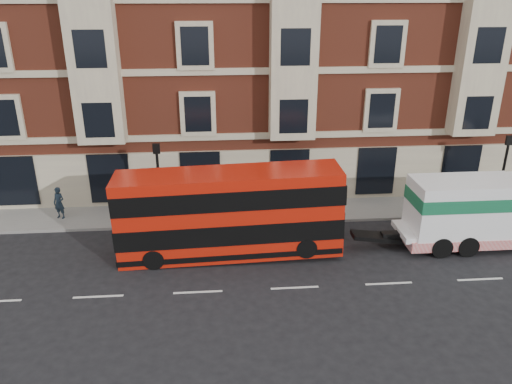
# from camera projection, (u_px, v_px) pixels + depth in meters

# --- Properties ---
(ground) EXTENTS (120.00, 120.00, 0.00)m
(ground) POSITION_uv_depth(u_px,v_px,m) (295.00, 288.00, 20.68)
(ground) COLOR black
(ground) RESTS_ON ground
(sidewalk) EXTENTS (90.00, 3.00, 0.15)m
(sidewalk) POSITION_uv_depth(u_px,v_px,m) (274.00, 211.00, 27.57)
(sidewalk) COLOR slate
(sidewalk) RESTS_ON ground
(victorian_terrace) EXTENTS (45.00, 12.00, 20.40)m
(victorian_terrace) POSITION_uv_depth(u_px,v_px,m) (271.00, 13.00, 30.73)
(victorian_terrace) COLOR brown
(victorian_terrace) RESTS_ON ground
(lamp_post_west) EXTENTS (0.35, 0.15, 4.35)m
(lamp_post_west) POSITION_uv_depth(u_px,v_px,m) (159.00, 179.00, 24.94)
(lamp_post_west) COLOR black
(lamp_post_west) RESTS_ON sidewalk
(lamp_post_east) EXTENTS (0.35, 0.15, 4.35)m
(lamp_post_east) POSITION_uv_depth(u_px,v_px,m) (504.00, 169.00, 26.28)
(lamp_post_east) COLOR black
(lamp_post_east) RESTS_ON sidewalk
(double_decker_bus) EXTENTS (10.07, 2.31, 4.07)m
(double_decker_bus) POSITION_uv_depth(u_px,v_px,m) (229.00, 212.00, 22.47)
(double_decker_bus) COLOR red
(double_decker_bus) RESTS_ON ground
(tow_truck) EXTENTS (8.06, 2.38, 3.36)m
(tow_truck) POSITION_uv_depth(u_px,v_px,m) (485.00, 211.00, 23.51)
(tow_truck) COLOR white
(tow_truck) RESTS_ON ground
(pedestrian) EXTENTS (0.73, 0.61, 1.72)m
(pedestrian) POSITION_uv_depth(u_px,v_px,m) (59.00, 203.00, 26.31)
(pedestrian) COLOR #192733
(pedestrian) RESTS_ON sidewalk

